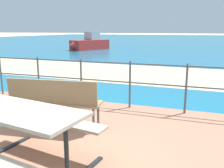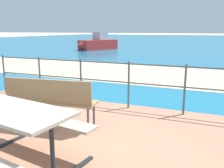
{
  "view_description": "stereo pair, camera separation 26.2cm",
  "coord_description": "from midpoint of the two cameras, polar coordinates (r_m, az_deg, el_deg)",
  "views": [
    {
      "loc": [
        1.93,
        -2.64,
        1.75
      ],
      "look_at": [
        0.01,
        2.85,
        0.45
      ],
      "focal_mm": 38.97,
      "sensor_mm": 36.0,
      "label": 1
    },
    {
      "loc": [
        2.17,
        -2.55,
        1.75
      ],
      "look_at": [
        0.01,
        2.85,
        0.45
      ],
      "focal_mm": 38.97,
      "sensor_mm": 36.0,
      "label": 2
    }
  ],
  "objects": [
    {
      "name": "picnic_table",
      "position": [
        3.12,
        -20.54,
        -8.69
      ],
      "size": [
        1.78,
        1.64,
        0.79
      ],
      "rotation": [
        0.0,
        0.0,
        -0.16
      ],
      "color": "tan",
      "rests_on": "patio_paving"
    },
    {
      "name": "patio_paving",
      "position": [
        3.73,
        -15.14,
        -15.41
      ],
      "size": [
        6.4,
        5.2,
        0.06
      ],
      "primitive_type": "cube",
      "color": "#996B51",
      "rests_on": "ground"
    },
    {
      "name": "beach_strip",
      "position": [
        9.96,
        9.6,
        2.34
      ],
      "size": [
        54.09,
        5.7,
        0.01
      ],
      "primitive_type": "cube",
      "rotation": [
        0.0,
        0.0,
        -0.02
      ],
      "color": "tan",
      "rests_on": "ground"
    },
    {
      "name": "ground_plane",
      "position": [
        3.74,
        -15.12,
        -15.82
      ],
      "size": [
        240.0,
        240.0,
        0.0
      ],
      "primitive_type": "plane",
      "color": "beige"
    },
    {
      "name": "park_bench",
      "position": [
        4.33,
        -12.64,
        -3.11
      ],
      "size": [
        1.64,
        0.61,
        0.89
      ],
      "rotation": [
        0.0,
        0.0,
        3.27
      ],
      "color": "#8C704C",
      "rests_on": "patio_paving"
    },
    {
      "name": "sea_water",
      "position": [
        42.68,
        19.31,
        9.58
      ],
      "size": [
        90.0,
        90.0,
        0.01
      ],
      "primitive_type": "cube",
      "color": "#196B8E",
      "rests_on": "ground"
    },
    {
      "name": "railing_fence",
      "position": [
        5.48,
        -0.56,
        1.62
      ],
      "size": [
        5.94,
        0.04,
        1.04
      ],
      "color": "#4C5156",
      "rests_on": "patio_paving"
    },
    {
      "name": "boat_mid",
      "position": [
        21.99,
        -3.08,
        9.47
      ],
      "size": [
        2.67,
        4.18,
        1.57
      ],
      "rotation": [
        0.0,
        0.0,
        4.29
      ],
      "color": "red",
      "rests_on": "sea_water"
    }
  ]
}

